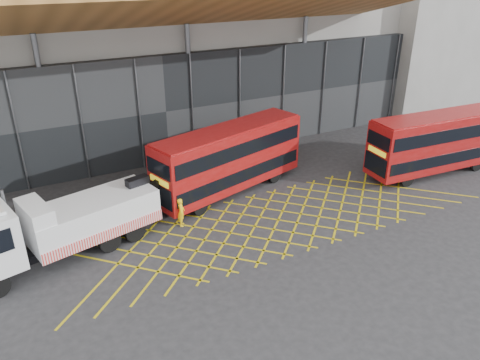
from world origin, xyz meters
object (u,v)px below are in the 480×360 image
bus_towed (229,157)px  bus_second (438,141)px  recovery_truck (56,226)px  worker (181,212)px

bus_towed → bus_second: size_ratio=1.03×
bus_towed → recovery_truck: bearing=178.2°
recovery_truck → bus_towed: size_ratio=1.06×
worker → recovery_truck: bearing=114.8°
recovery_truck → worker: 6.83m
recovery_truck → bus_second: size_ratio=1.09×
bus_towed → bus_second: (14.50, -4.00, -0.05)m
recovery_truck → worker: recovery_truck is taller
bus_second → worker: (-18.94, 1.31, -1.55)m
bus_second → worker: bus_second is taller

